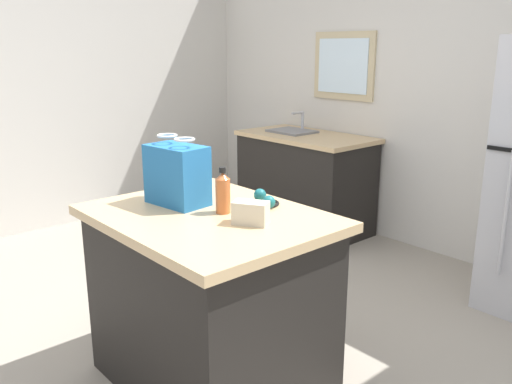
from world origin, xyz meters
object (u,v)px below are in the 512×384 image
Objects in this scene: shopping_bag at (177,174)px; ear_defenders at (264,200)px; small_box at (251,213)px; bottle at (223,193)px; kitchen_island at (210,300)px.

ear_defenders is (0.30, 0.31, -0.13)m from shopping_bag.
small_box is at bearing -53.67° from ear_defenders.
shopping_bag is at bearing -171.98° from small_box.
shopping_bag is at bearing -133.52° from ear_defenders.
shopping_bag is 0.28m from bottle.
small_box reaches higher than kitchen_island.
kitchen_island is at bearing -122.79° from bottle.
bottle is at bearing 15.85° from shopping_bag.
shopping_bag is at bearing -175.89° from kitchen_island.
bottle is at bearing 177.61° from small_box.
kitchen_island is 5.76× the size of ear_defenders.
bottle is (0.04, 0.06, 0.55)m from kitchen_island.
small_box reaches higher than ear_defenders.
kitchen_island is at bearing -168.42° from small_box.
small_box is 0.78× the size of ear_defenders.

